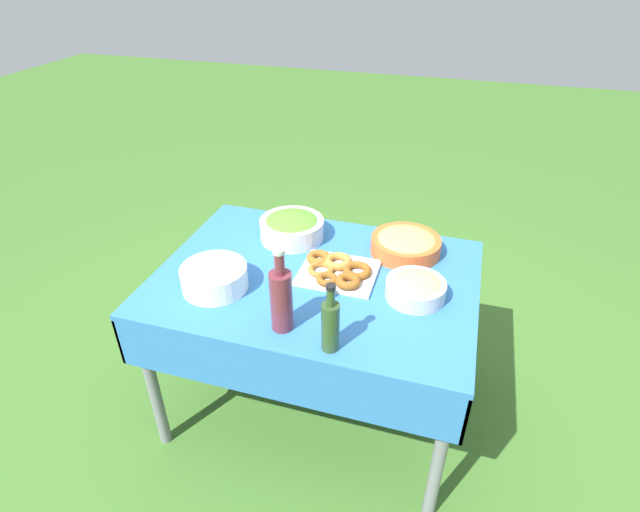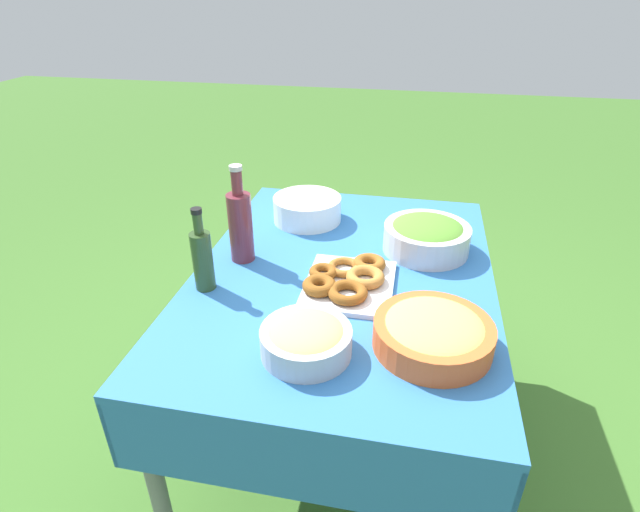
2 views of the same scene
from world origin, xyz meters
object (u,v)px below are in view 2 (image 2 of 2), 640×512
(salad_bowl, at_px, (427,235))
(fruit_bowl, at_px, (433,332))
(pasta_bowl, at_px, (306,338))
(olive_oil_bottle, at_px, (202,258))
(donut_platter, at_px, (348,280))
(plate_stack, at_px, (307,209))
(wine_bottle, at_px, (240,224))

(salad_bowl, xyz_separation_m, fruit_bowl, (-0.52, -0.02, -0.01))
(salad_bowl, relative_size, pasta_bowl, 1.27)
(salad_bowl, distance_m, olive_oil_bottle, 0.76)
(salad_bowl, relative_size, donut_platter, 0.91)
(plate_stack, xyz_separation_m, wine_bottle, (-0.34, 0.15, 0.08))
(donut_platter, bearing_deg, salad_bowl, -39.31)
(pasta_bowl, distance_m, wine_bottle, 0.54)
(salad_bowl, relative_size, olive_oil_bottle, 1.11)
(donut_platter, relative_size, olive_oil_bottle, 1.22)
(salad_bowl, relative_size, fruit_bowl, 0.96)
(pasta_bowl, bearing_deg, wine_bottle, 36.22)
(olive_oil_bottle, xyz_separation_m, fruit_bowl, (-0.15, -0.68, -0.06))
(wine_bottle, bearing_deg, pasta_bowl, -143.78)
(plate_stack, relative_size, fruit_bowl, 0.86)
(salad_bowl, height_order, pasta_bowl, salad_bowl)
(wine_bottle, bearing_deg, donut_platter, -105.21)
(salad_bowl, bearing_deg, wine_bottle, 106.47)
(salad_bowl, bearing_deg, fruit_bowl, -177.39)
(olive_oil_bottle, bearing_deg, salad_bowl, -60.56)
(salad_bowl, xyz_separation_m, plate_stack, (0.16, 0.46, -0.01))
(plate_stack, relative_size, olive_oil_bottle, 0.99)
(donut_platter, relative_size, wine_bottle, 0.98)
(pasta_bowl, xyz_separation_m, plate_stack, (0.77, 0.17, 0.00))
(donut_platter, relative_size, plate_stack, 1.23)
(wine_bottle, height_order, fruit_bowl, wine_bottle)
(plate_stack, height_order, fruit_bowl, plate_stack)
(wine_bottle, bearing_deg, salad_bowl, -73.53)
(plate_stack, distance_m, fruit_bowl, 0.84)
(salad_bowl, xyz_separation_m, donut_platter, (-0.28, 0.23, -0.04))
(pasta_bowl, relative_size, donut_platter, 0.72)
(pasta_bowl, height_order, plate_stack, plate_stack)
(salad_bowl, height_order, donut_platter, salad_bowl)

